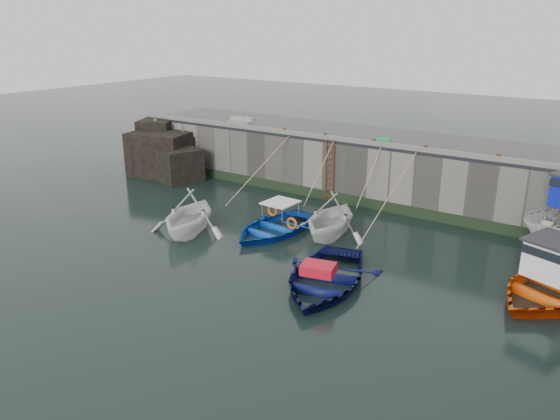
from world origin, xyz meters
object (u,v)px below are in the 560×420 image
Objects in this scene: boat_near_blue at (274,232)px; fish_crate at (383,141)px; boat_near_blacktrim at (330,235)px; boat_near_navy at (324,285)px; bollard_e at (499,157)px; bollard_d at (426,148)px; bollard_c at (374,142)px; ladder at (330,171)px; bollard_a at (284,131)px; boat_near_white at (189,232)px; boat_far_orange at (557,285)px; bollard_b at (325,136)px.

boat_near_blue is 7.70× the size of fish_crate.
boat_near_blacktrim is (2.20, 1.14, 0.00)m from boat_near_blue.
bollard_e is (3.39, 8.87, 3.30)m from boat_near_navy.
fish_crate is 2.20m from bollard_d.
fish_crate reaches higher than bollard_c.
ladder is 3.47m from bollard_a.
boat_near_white is at bearing 157.33° from boat_near_navy.
fish_crate is (0.20, 4.74, 3.33)m from boat_near_blacktrim.
bollard_c is 5.80m from bollard_e.
boat_near_blacktrim is 14.78× the size of bollard_a.
boat_near_white is 1.02× the size of boat_near_blacktrim.
boat_far_orange is 15.64m from bollard_a.
boat_near_blue is at bearing 12.13° from boat_near_white.
fish_crate reaches higher than bollard_b.
ladder is 11.43× the size of bollard_b.
boat_near_blue is (0.21, -5.33, -1.59)m from ladder.
fish_crate reaches higher than bollard_e.
boat_far_orange is at bearing 14.62° from boat_near_navy.
boat_near_blacktrim is at bearing 9.79° from boat_near_white.
bollard_d is (2.19, -0.22, -0.03)m from fish_crate.
bollard_c is at bearing 8.67° from ladder.
fish_crate is 3.11m from bollard_b.
boat_near_white is 8.71m from bollard_b.
bollard_c is at bearing 170.92° from boat_far_orange.
bollard_b is (-5.11, 8.87, 3.30)m from boat_near_navy.
boat_near_white is 0.80× the size of boat_near_navy.
boat_far_orange reaches higher than bollard_a.
ladder is 0.61× the size of boat_near_navy.
boat_near_navy is 12.14m from bollard_a.
bollard_d is at bearing 54.32° from boat_near_blacktrim.
boat_far_orange is 11.00m from bollard_c.
bollard_d is at bearing 74.97° from boat_near_navy.
boat_near_navy is at bearing -49.37° from bollard_a.
bollard_e reaches higher than boat_near_blue.
boat_near_blue is 16.78× the size of bollard_d.
ladder is at bearing 95.77° from boat_near_blue.
boat_near_white is 13.75m from bollard_e.
boat_near_white is 8.38m from bollard_a.
boat_near_blacktrim is 6.31m from bollard_b.
fish_crate is at bearing 12.02° from ladder.
bollard_e is (-3.48, 5.15, 2.90)m from boat_far_orange.
bollard_c is (1.99, 5.66, 3.30)m from boat_near_blue.
bollard_b is at bearing 0.00° from bollard_a.
fish_crate is at bearing 2.24° from bollard_a.
boat_near_blue is 16.78× the size of bollard_a.
fish_crate is (5.51, 7.92, 3.33)m from boat_near_white.
ladder is 5.11m from bollard_d.
bollard_d reaches higher than boat_near_blue.
bollard_d is at bearing 54.48° from boat_near_blue.
ladder is at bearing 112.08° from boat_near_blacktrim.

